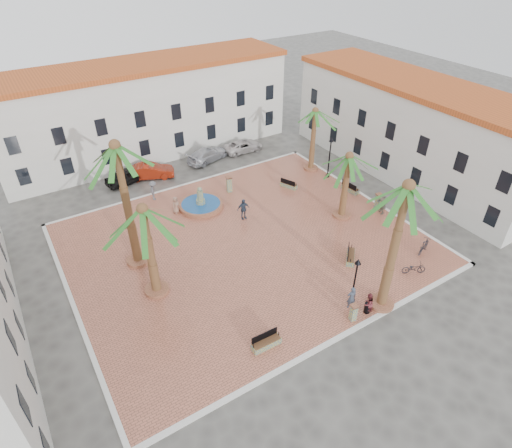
{
  "coord_description": "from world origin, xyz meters",
  "views": [
    {
      "loc": [
        -13.36,
        -22.93,
        20.67
      ],
      "look_at": [
        1.0,
        0.0,
        1.6
      ],
      "focal_mm": 30.0,
      "sensor_mm": 36.0,
      "label": 1
    }
  ],
  "objects_px": {
    "lamppost_e": "(330,151)",
    "pedestrian_fountain_b": "(243,209)",
    "palm_ne": "(315,118)",
    "bicycle_a": "(414,268)",
    "palm_sw": "(144,221)",
    "bench_se": "(350,256)",
    "pedestrian_fountain_a": "(176,205)",
    "bench_s": "(266,343)",
    "car_silver": "(207,155)",
    "bollard_n": "(229,184)",
    "car_red": "(151,171)",
    "lamppost_s": "(356,274)",
    "litter_bin": "(367,308)",
    "palm_e": "(348,164)",
    "bench_e": "(350,189)",
    "bollard_se": "(353,312)",
    "cyclist_b": "(368,303)",
    "car_white": "(243,146)",
    "bench_ne": "(289,185)",
    "palm_s": "(405,200)",
    "bicycle_b": "(424,246)",
    "palm_nw": "(118,159)",
    "pedestrian_north": "(153,191)",
    "cyclist_a": "(351,298)",
    "car_black": "(128,176)",
    "bollard_e": "(378,201)",
    "pedestrian_east": "(382,204)",
    "fountain": "(201,204)"
  },
  "relations": [
    {
      "from": "pedestrian_fountain_b",
      "to": "car_white",
      "type": "height_order",
      "value": "pedestrian_fountain_b"
    },
    {
      "from": "pedestrian_fountain_a",
      "to": "bollard_e",
      "type": "bearing_deg",
      "value": -53.86
    },
    {
      "from": "palm_e",
      "to": "bench_se",
      "type": "relative_size",
      "value": 3.52
    },
    {
      "from": "bench_e",
      "to": "cyclist_a",
      "type": "distance_m",
      "value": 15.03
    },
    {
      "from": "bench_ne",
      "to": "lamppost_e",
      "type": "distance_m",
      "value": 5.17
    },
    {
      "from": "lamppost_e",
      "to": "car_white",
      "type": "relative_size",
      "value": 0.95
    },
    {
      "from": "palm_s",
      "to": "pedestrian_north",
      "type": "xyz_separation_m",
      "value": [
        -7.81,
        20.35,
        -7.14
      ]
    },
    {
      "from": "cyclist_b",
      "to": "car_white",
      "type": "distance_m",
      "value": 25.56
    },
    {
      "from": "palm_ne",
      "to": "palm_e",
      "type": "bearing_deg",
      "value": -110.58
    },
    {
      "from": "palm_ne",
      "to": "car_black",
      "type": "distance_m",
      "value": 18.79
    },
    {
      "from": "pedestrian_fountain_a",
      "to": "car_white",
      "type": "bearing_deg",
      "value": 10.23
    },
    {
      "from": "bicycle_a",
      "to": "litter_bin",
      "type": "bearing_deg",
      "value": 129.01
    },
    {
      "from": "palm_sw",
      "to": "bench_se",
      "type": "relative_size",
      "value": 4.14
    },
    {
      "from": "palm_nw",
      "to": "palm_sw",
      "type": "distance_m",
      "value": 4.47
    },
    {
      "from": "cyclist_b",
      "to": "pedestrian_east",
      "type": "xyz_separation_m",
      "value": [
        9.28,
        7.86,
        0.05
      ]
    },
    {
      "from": "bench_s",
      "to": "bollard_e",
      "type": "height_order",
      "value": "bollard_e"
    },
    {
      "from": "bench_se",
      "to": "pedestrian_fountain_a",
      "type": "distance_m",
      "value": 15.28
    },
    {
      "from": "litter_bin",
      "to": "cyclist_a",
      "type": "bearing_deg",
      "value": 124.16
    },
    {
      "from": "lamppost_s",
      "to": "bollard_n",
      "type": "height_order",
      "value": "lamppost_s"
    },
    {
      "from": "fountain",
      "to": "palm_sw",
      "type": "relative_size",
      "value": 0.55
    },
    {
      "from": "bench_ne",
      "to": "bollard_n",
      "type": "bearing_deg",
      "value": 42.98
    },
    {
      "from": "bollard_n",
      "to": "litter_bin",
      "type": "bearing_deg",
      "value": -89.68
    },
    {
      "from": "bicycle_a",
      "to": "car_white",
      "type": "relative_size",
      "value": 0.39
    },
    {
      "from": "car_silver",
      "to": "bicycle_b",
      "type": "bearing_deg",
      "value": 179.58
    },
    {
      "from": "palm_e",
      "to": "palm_nw",
      "type": "bearing_deg",
      "value": 168.65
    },
    {
      "from": "bicycle_b",
      "to": "pedestrian_fountain_a",
      "type": "relative_size",
      "value": 1.21
    },
    {
      "from": "palm_ne",
      "to": "bollard_e",
      "type": "xyz_separation_m",
      "value": [
        0.38,
        -8.94,
        -4.65
      ]
    },
    {
      "from": "bench_se",
      "to": "cyclist_b",
      "type": "xyz_separation_m",
      "value": [
        -2.71,
        -4.54,
        0.51
      ]
    },
    {
      "from": "lamppost_s",
      "to": "litter_bin",
      "type": "height_order",
      "value": "lamppost_s"
    },
    {
      "from": "palm_ne",
      "to": "bicycle_a",
      "type": "bearing_deg",
      "value": -102.46
    },
    {
      "from": "car_red",
      "to": "bench_e",
      "type": "bearing_deg",
      "value": -108.66
    },
    {
      "from": "palm_nw",
      "to": "bollard_n",
      "type": "relative_size",
      "value": 6.31
    },
    {
      "from": "palm_e",
      "to": "litter_bin",
      "type": "height_order",
      "value": "palm_e"
    },
    {
      "from": "palm_sw",
      "to": "lamppost_s",
      "type": "xyz_separation_m",
      "value": [
        10.46,
        -7.84,
        -3.31
      ]
    },
    {
      "from": "bollard_n",
      "to": "car_red",
      "type": "relative_size",
      "value": 0.34
    },
    {
      "from": "bench_se",
      "to": "bollard_e",
      "type": "relative_size",
      "value": 1.18
    },
    {
      "from": "lamppost_s",
      "to": "lamppost_e",
      "type": "distance_m",
      "value": 17.18
    },
    {
      "from": "car_black",
      "to": "bicycle_a",
      "type": "bearing_deg",
      "value": -164.71
    },
    {
      "from": "bench_ne",
      "to": "car_red",
      "type": "relative_size",
      "value": 0.38
    },
    {
      "from": "bench_s",
      "to": "car_silver",
      "type": "distance_m",
      "value": 25.2
    },
    {
      "from": "bollard_n",
      "to": "cyclist_a",
      "type": "distance_m",
      "value": 17.07
    },
    {
      "from": "bench_e",
      "to": "bollard_se",
      "type": "height_order",
      "value": "bollard_se"
    },
    {
      "from": "bench_s",
      "to": "bench_e",
      "type": "relative_size",
      "value": 0.99
    },
    {
      "from": "palm_s",
      "to": "litter_bin",
      "type": "xyz_separation_m",
      "value": [
        -1.28,
        0.0,
        -7.67
      ]
    },
    {
      "from": "palm_e",
      "to": "car_white",
      "type": "relative_size",
      "value": 1.36
    },
    {
      "from": "palm_ne",
      "to": "bollard_n",
      "type": "height_order",
      "value": "palm_ne"
    },
    {
      "from": "bench_e",
      "to": "bench_ne",
      "type": "relative_size",
      "value": 1.08
    },
    {
      "from": "bollard_se",
      "to": "pedestrian_fountain_b",
      "type": "bearing_deg",
      "value": 90.17
    },
    {
      "from": "pedestrian_east",
      "to": "car_silver",
      "type": "xyz_separation_m",
      "value": [
        -8.08,
        17.15,
        -0.28
      ]
    },
    {
      "from": "lamppost_e",
      "to": "pedestrian_fountain_b",
      "type": "height_order",
      "value": "lamppost_e"
    }
  ]
}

